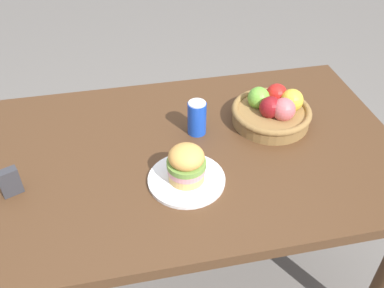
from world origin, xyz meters
name	(u,v)px	position (x,y,z in m)	size (l,w,h in m)	color
ground_plane	(196,275)	(0.00, 0.00, 0.00)	(8.00, 8.00, 0.00)	slate
dining_table	(197,170)	(0.00, 0.00, 0.65)	(1.40, 0.90, 0.75)	#4C301C
plate	(187,180)	(-0.06, -0.15, 0.76)	(0.24, 0.24, 0.01)	white
sandwich	(186,164)	(-0.06, -0.15, 0.82)	(0.12, 0.12, 0.12)	#DBAD60
soda_can	(197,118)	(0.02, 0.09, 0.81)	(0.07, 0.07, 0.13)	blue
fruit_basket	(273,110)	(0.30, 0.10, 0.80)	(0.29, 0.29, 0.12)	olive
napkin_holder	(10,182)	(-0.59, -0.09, 0.80)	(0.06, 0.03, 0.09)	#333338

